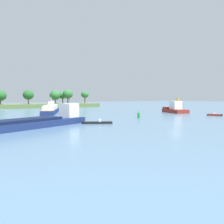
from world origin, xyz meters
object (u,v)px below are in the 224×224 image
Objects in this scene: tugboat at (175,109)px; cargo_barge at (10,125)px; fishing_skiff at (214,115)px; channel_buoy_red at (61,115)px; white_riverboat at (51,110)px; small_motorboat at (98,123)px; channel_buoy_green at (139,115)px.

cargo_barge is at bearing -158.91° from tugboat.
channel_buoy_red is at bearing 159.32° from fishing_skiff.
cargo_barge is 1.43× the size of white_riverboat.
channel_buoy_red reaches higher than small_motorboat.
small_motorboat is 17.64m from channel_buoy_red.
cargo_barge is 56.34m from fishing_skiff.
channel_buoy_green is (11.23, -31.07, -0.38)m from white_riverboat.
channel_buoy_green reaches higher than fishing_skiff.
tugboat reaches higher than channel_buoy_red.
cargo_barge is 18.07× the size of channel_buoy_red.
white_riverboat is at bearing 109.87° from channel_buoy_green.
white_riverboat reaches higher than channel_buoy_green.
tugboat is at bearing -27.39° from white_riverboat.
fishing_skiff is at bearing 5.41° from cargo_barge.
fishing_skiff is at bearing -95.03° from tugboat.
channel_buoy_green is at bearing 169.39° from fishing_skiff.
white_riverboat is 21.18m from channel_buoy_red.
small_motorboat is at bearing 8.18° from cargo_barge.
fishing_skiff is at bearing 4.15° from small_motorboat.
tugboat is 27.49m from channel_buoy_green.
white_riverboat is at bearing 134.01° from fishing_skiff.
cargo_barge is 2.94× the size of tugboat.
cargo_barge is 5.85× the size of small_motorboat.
white_riverboat is 5.87× the size of fishing_skiff.
white_riverboat is 4.10× the size of small_motorboat.
channel_buoy_green is at bearing 16.17° from cargo_barge.
cargo_barge reaches higher than channel_buoy_green.
small_motorboat is at bearing -96.73° from white_riverboat.
white_riverboat is 33.04m from channel_buoy_green.
tugboat is (57.57, 22.21, 0.36)m from cargo_barge.
tugboat is (35.66, -18.47, 0.06)m from white_riverboat.
tugboat is (40.16, 19.70, 1.04)m from small_motorboat.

